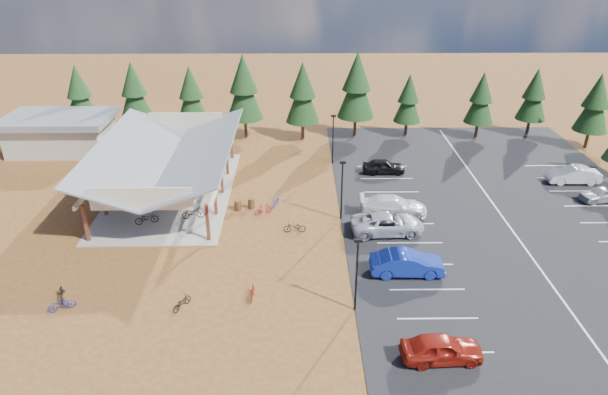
# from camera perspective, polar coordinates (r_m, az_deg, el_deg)

# --- Properties ---
(ground) EXTENTS (140.00, 140.00, 0.00)m
(ground) POSITION_cam_1_polar(r_m,az_deg,el_deg) (43.11, -2.56, -3.55)
(ground) COLOR brown
(ground) RESTS_ON ground
(asphalt_lot) EXTENTS (27.00, 44.00, 0.04)m
(asphalt_lot) POSITION_cam_1_polar(r_m,az_deg,el_deg) (48.78, 19.83, -1.45)
(asphalt_lot) COLOR black
(asphalt_lot) RESTS_ON ground
(concrete_pad) EXTENTS (10.60, 18.60, 0.10)m
(concrete_pad) POSITION_cam_1_polar(r_m,az_deg,el_deg) (50.59, -13.73, 0.46)
(concrete_pad) COLOR gray
(concrete_pad) RESTS_ON ground
(bike_pavilion) EXTENTS (11.65, 19.40, 4.97)m
(bike_pavilion) POSITION_cam_1_polar(r_m,az_deg,el_deg) (49.12, -14.19, 4.43)
(bike_pavilion) COLOR #5A2619
(bike_pavilion) RESTS_ON concrete_pad
(outbuilding) EXTENTS (11.00, 7.00, 3.90)m
(outbuilding) POSITION_cam_1_polar(r_m,az_deg,el_deg) (63.99, -24.26, 6.25)
(outbuilding) COLOR #ADA593
(outbuilding) RESTS_ON ground
(lamp_post_0) EXTENTS (0.50, 0.25, 5.14)m
(lamp_post_0) POSITION_cam_1_polar(r_m,az_deg,el_deg) (33.20, 5.57, -7.59)
(lamp_post_0) COLOR black
(lamp_post_0) RESTS_ON ground
(lamp_post_1) EXTENTS (0.50, 0.25, 5.14)m
(lamp_post_1) POSITION_cam_1_polar(r_m,az_deg,el_deg) (43.64, 4.01, 1.19)
(lamp_post_1) COLOR black
(lamp_post_1) RESTS_ON ground
(lamp_post_2) EXTENTS (0.50, 0.25, 5.14)m
(lamp_post_2) POSITION_cam_1_polar(r_m,az_deg,el_deg) (54.72, 3.07, 6.51)
(lamp_post_2) COLOR black
(lamp_post_2) RESTS_ON ground
(trash_bin_0) EXTENTS (0.60, 0.60, 0.90)m
(trash_bin_0) POSITION_cam_1_polar(r_m,az_deg,el_deg) (46.42, -6.96, -0.81)
(trash_bin_0) COLOR #50331C
(trash_bin_0) RESTS_ON ground
(trash_bin_1) EXTENTS (0.60, 0.60, 0.90)m
(trash_bin_1) POSITION_cam_1_polar(r_m,az_deg,el_deg) (46.61, -5.55, -0.61)
(trash_bin_1) COLOR #50331C
(trash_bin_1) RESTS_ON ground
(pine_0) EXTENTS (3.52, 3.52, 8.20)m
(pine_0) POSITION_cam_1_polar(r_m,az_deg,el_deg) (67.16, -22.60, 10.11)
(pine_0) COLOR #382314
(pine_0) RESTS_ON ground
(pine_1) EXTENTS (3.68, 3.68, 8.57)m
(pine_1) POSITION_cam_1_polar(r_m,az_deg,el_deg) (65.05, -17.46, 10.64)
(pine_1) COLOR #382314
(pine_1) RESTS_ON ground
(pine_2) EXTENTS (3.51, 3.51, 8.18)m
(pine_2) POSITION_cam_1_polar(r_m,az_deg,el_deg) (63.12, -11.82, 10.61)
(pine_2) COLOR #382314
(pine_2) RESTS_ON ground
(pine_3) EXTENTS (4.11, 4.11, 9.57)m
(pine_3) POSITION_cam_1_polar(r_m,az_deg,el_deg) (61.57, -6.36, 11.42)
(pine_3) COLOR #382314
(pine_3) RESTS_ON ground
(pine_4) EXTENTS (3.80, 3.80, 8.85)m
(pine_4) POSITION_cam_1_polar(r_m,az_deg,el_deg) (60.76, -0.14, 10.95)
(pine_4) COLOR #382314
(pine_4) RESTS_ON ground
(pine_5) EXTENTS (4.19, 4.19, 9.76)m
(pine_5) POSITION_cam_1_polar(r_m,az_deg,el_deg) (61.91, 5.57, 11.66)
(pine_5) COLOR #382314
(pine_5) RESTS_ON ground
(pine_6) EXTENTS (3.11, 3.11, 7.23)m
(pine_6) POSITION_cam_1_polar(r_m,az_deg,el_deg) (63.36, 10.94, 10.19)
(pine_6) COLOR #382314
(pine_6) RESTS_ON ground
(pine_7) EXTENTS (3.27, 3.27, 7.61)m
(pine_7) POSITION_cam_1_polar(r_m,az_deg,el_deg) (64.68, 18.15, 9.92)
(pine_7) COLOR #382314
(pine_7) RESTS_ON ground
(pine_8) EXTENTS (3.36, 3.36, 7.82)m
(pine_8) POSITION_cam_1_polar(r_m,az_deg,el_deg) (67.73, 23.07, 9.93)
(pine_8) COLOR #382314
(pine_8) RESTS_ON ground
(pine_13) EXTENTS (3.56, 3.56, 8.28)m
(pine_13) POSITION_cam_1_polar(r_m,az_deg,el_deg) (65.93, 28.35, 8.74)
(pine_13) COLOR #382314
(pine_13) RESTS_ON ground
(bike_0) EXTENTS (1.97, 1.21, 0.98)m
(bike_0) POSITION_cam_1_polar(r_m,az_deg,el_deg) (45.53, -16.24, -2.10)
(bike_0) COLOR black
(bike_0) RESTS_ON concrete_pad
(bike_1) EXTENTS (1.53, 0.76, 0.89)m
(bike_1) POSITION_cam_1_polar(r_m,az_deg,el_deg) (48.73, -16.33, -0.24)
(bike_1) COLOR gray
(bike_1) RESTS_ON concrete_pad
(bike_2) EXTENTS (2.00, 1.06, 1.00)m
(bike_2) POSITION_cam_1_polar(r_m,az_deg,el_deg) (53.32, -15.69, 2.24)
(bike_2) COLOR navy
(bike_2) RESTS_ON concrete_pad
(bike_3) EXTENTS (1.80, 0.94, 1.04)m
(bike_3) POSITION_cam_1_polar(r_m,az_deg,el_deg) (56.47, -15.75, 3.61)
(bike_3) COLOR maroon
(bike_3) RESTS_ON concrete_pad
(bike_4) EXTENTS (1.95, 1.03, 0.98)m
(bike_4) POSITION_cam_1_polar(r_m,az_deg,el_deg) (45.44, -11.58, -1.60)
(bike_4) COLOR black
(bike_4) RESTS_ON concrete_pad
(bike_5) EXTENTS (1.64, 0.93, 0.95)m
(bike_5) POSITION_cam_1_polar(r_m,az_deg,el_deg) (48.55, -10.40, 0.37)
(bike_5) COLOR #9FA4A8
(bike_5) RESTS_ON concrete_pad
(bike_6) EXTENTS (1.98, 1.14, 0.98)m
(bike_6) POSITION_cam_1_polar(r_m,az_deg,el_deg) (51.39, -12.33, 1.70)
(bike_6) COLOR #102096
(bike_6) RESTS_ON concrete_pad
(bike_7) EXTENTS (1.85, 1.03, 1.07)m
(bike_7) POSITION_cam_1_polar(r_m,az_deg,el_deg) (53.55, -9.32, 3.04)
(bike_7) COLOR #94280A
(bike_7) RESTS_ON concrete_pad
(bike_8) EXTENTS (1.28, 1.90, 0.94)m
(bike_8) POSITION_cam_1_polar(r_m,az_deg,el_deg) (38.67, -24.15, -9.15)
(bike_8) COLOR black
(bike_8) RESTS_ON ground
(bike_10) EXTENTS (1.77, 1.32, 0.89)m
(bike_10) POSITION_cam_1_polar(r_m,az_deg,el_deg) (37.64, -24.14, -10.23)
(bike_10) COLOR navy
(bike_10) RESTS_ON ground
(bike_11) EXTENTS (0.49, 1.55, 0.93)m
(bike_11) POSITION_cam_1_polar(r_m,az_deg,el_deg) (35.66, -5.44, -9.84)
(bike_11) COLOR maroon
(bike_11) RESTS_ON ground
(bike_12) EXTENTS (1.31, 1.71, 0.86)m
(bike_12) POSITION_cam_1_polar(r_m,az_deg,el_deg) (35.50, -12.75, -10.71)
(bike_12) COLOR black
(bike_12) RESTS_ON ground
(bike_14) EXTENTS (1.00, 1.79, 0.89)m
(bike_14) POSITION_cam_1_polar(r_m,az_deg,el_deg) (46.86, -2.93, -0.37)
(bike_14) COLOR #28379F
(bike_14) RESTS_ON ground
(bike_15) EXTENTS (1.64, 1.27, 0.99)m
(bike_15) POSITION_cam_1_polar(r_m,az_deg,el_deg) (45.43, -4.30, -1.25)
(bike_15) COLOR maroon
(bike_15) RESTS_ON ground
(bike_16) EXTENTS (1.76, 0.63, 0.92)m
(bike_16) POSITION_cam_1_polar(r_m,az_deg,el_deg) (42.68, -1.00, -3.15)
(bike_16) COLOR black
(bike_16) RESTS_ON ground
(car_0) EXTENTS (4.61, 2.05, 1.54)m
(car_0) POSITION_cam_1_polar(r_m,az_deg,el_deg) (31.76, 14.29, -15.13)
(car_0) COLOR maroon
(car_0) RESTS_ON asphalt_lot
(car_1) EXTENTS (5.09, 1.81, 1.67)m
(car_1) POSITION_cam_1_polar(r_m,az_deg,el_deg) (38.15, 10.79, -6.83)
(car_1) COLOR #142999
(car_1) RESTS_ON asphalt_lot
(car_2) EXTENTS (5.85, 2.94, 1.59)m
(car_2) POSITION_cam_1_polar(r_m,az_deg,el_deg) (42.91, 8.79, -2.74)
(car_2) COLOR #B2B3BA
(car_2) RESTS_ON asphalt_lot
(car_3) EXTENTS (5.72, 2.57, 1.63)m
(car_3) POSITION_cam_1_polar(r_m,az_deg,el_deg) (45.69, 9.38, -0.87)
(car_3) COLOR silver
(car_3) RESTS_ON asphalt_lot
(car_4) EXTENTS (4.14, 1.69, 1.41)m
(car_4) POSITION_cam_1_polar(r_m,az_deg,el_deg) (53.63, 8.39, 3.27)
(car_4) COLOR black
(car_4) RESTS_ON asphalt_lot
(car_8) EXTENTS (4.08, 2.16, 1.32)m
(car_8) POSITION_cam_1_polar(r_m,az_deg,el_deg) (54.18, 28.91, 0.31)
(car_8) COLOR #A8ABB1
(car_8) RESTS_ON asphalt_lot
(car_9) EXTENTS (4.85, 1.79, 1.58)m
(car_9) POSITION_cam_1_polar(r_m,az_deg,el_deg) (56.86, 26.46, 2.15)
(car_9) COLOR white
(car_9) RESTS_ON asphalt_lot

